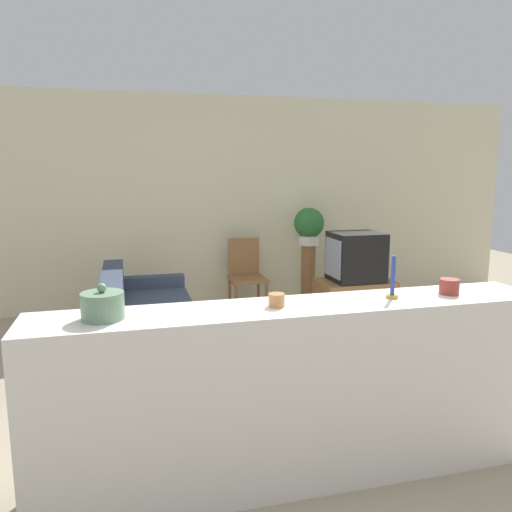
# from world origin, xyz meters

# --- Properties ---
(ground_plane) EXTENTS (14.00, 14.00, 0.00)m
(ground_plane) POSITION_xyz_m (0.00, 0.00, 0.00)
(ground_plane) COLOR tan
(wall_back) EXTENTS (9.00, 0.06, 2.70)m
(wall_back) POSITION_xyz_m (0.00, 3.43, 1.35)
(wall_back) COLOR beige
(wall_back) RESTS_ON ground_plane
(couch) EXTENTS (0.86, 1.71, 0.79)m
(couch) POSITION_xyz_m (-0.77, 1.75, 0.29)
(couch) COLOR #384256
(couch) RESTS_ON ground_plane
(tv_stand) EXTENTS (0.84, 0.52, 0.52)m
(tv_stand) POSITION_xyz_m (1.60, 2.09, 0.26)
(tv_stand) COLOR olive
(tv_stand) RESTS_ON ground_plane
(television) EXTENTS (0.57, 0.50, 0.55)m
(television) POSITION_xyz_m (1.59, 2.09, 0.80)
(television) COLOR black
(television) RESTS_ON tv_stand
(wooden_chair) EXTENTS (0.44, 0.44, 0.92)m
(wooden_chair) POSITION_xyz_m (0.52, 2.94, 0.50)
(wooden_chair) COLOR olive
(wooden_chair) RESTS_ON ground_plane
(plant_stand) EXTENTS (0.19, 0.19, 0.80)m
(plant_stand) POSITION_xyz_m (1.38, 3.03, 0.40)
(plant_stand) COLOR olive
(plant_stand) RESTS_ON ground_plane
(potted_plant) EXTENTS (0.39, 0.39, 0.48)m
(potted_plant) POSITION_xyz_m (1.38, 3.03, 1.06)
(potted_plant) COLOR white
(potted_plant) RESTS_ON plant_stand
(foreground_counter) EXTENTS (2.92, 0.44, 1.03)m
(foreground_counter) POSITION_xyz_m (0.00, -0.49, 0.52)
(foreground_counter) COLOR white
(foreground_counter) RESTS_ON ground_plane
(decorative_bowl) EXTENTS (0.21, 0.21, 0.18)m
(decorative_bowl) POSITION_xyz_m (-1.04, -0.49, 1.10)
(decorative_bowl) COLOR gray
(decorative_bowl) RESTS_ON foreground_counter
(candle_jar) EXTENTS (0.09, 0.09, 0.07)m
(candle_jar) POSITION_xyz_m (-0.13, -0.49, 1.07)
(candle_jar) COLOR #C6844C
(candle_jar) RESTS_ON foreground_counter
(candlestick) EXTENTS (0.07, 0.07, 0.25)m
(candlestick) POSITION_xyz_m (0.57, -0.49, 1.12)
(candlestick) COLOR #B7933D
(candlestick) RESTS_ON foreground_counter
(coffee_tin) EXTENTS (0.12, 0.12, 0.09)m
(coffee_tin) POSITION_xyz_m (0.95, -0.49, 1.08)
(coffee_tin) COLOR #99382D
(coffee_tin) RESTS_ON foreground_counter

